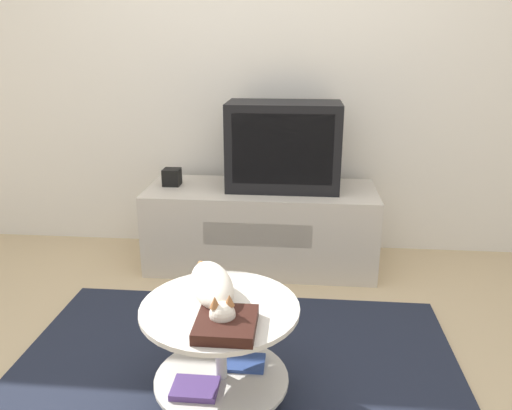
{
  "coord_description": "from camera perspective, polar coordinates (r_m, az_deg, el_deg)",
  "views": [
    {
      "loc": [
        0.26,
        -1.65,
        1.36
      ],
      "look_at": [
        0.04,
        0.64,
        0.6
      ],
      "focal_mm": 35.0,
      "sensor_mm": 36.0,
      "label": 1
    }
  ],
  "objects": [
    {
      "name": "wall_back",
      "position": [
        3.29,
        0.88,
        17.2
      ],
      "size": [
        8.0,
        0.05,
        2.6
      ],
      "color": "silver",
      "rests_on": "ground_plane"
    },
    {
      "name": "rug",
      "position": [
        2.15,
        -2.93,
        -20.69
      ],
      "size": [
        1.93,
        1.59,
        0.02
      ],
      "color": "#1E2333",
      "rests_on": "ground_plane"
    },
    {
      "name": "coffee_table",
      "position": [
        1.95,
        -4.11,
        -15.49
      ],
      "size": [
        0.59,
        0.59,
        0.42
      ],
      "color": "#B2B2B7",
      "rests_on": "rug"
    },
    {
      "name": "tv",
      "position": [
        3.0,
        3.16,
        6.75
      ],
      "size": [
        0.67,
        0.35,
        0.52
      ],
      "color": "black",
      "rests_on": "tv_stand"
    },
    {
      "name": "tv_stand",
      "position": [
        3.13,
        0.59,
        -2.49
      ],
      "size": [
        1.4,
        0.55,
        0.5
      ],
      "color": "beige",
      "rests_on": "ground_plane"
    },
    {
      "name": "cat",
      "position": [
        1.87,
        -4.99,
        -9.34
      ],
      "size": [
        0.26,
        0.5,
        0.12
      ],
      "rotation": [
        0.0,
        0.0,
        -1.21
      ],
      "color": "silver",
      "rests_on": "coffee_table"
    },
    {
      "name": "dvd_box",
      "position": [
        1.72,
        -3.44,
        -13.44
      ],
      "size": [
        0.2,
        0.22,
        0.04
      ],
      "color": "black",
      "rests_on": "coffee_table"
    },
    {
      "name": "ground_plane",
      "position": [
        2.15,
        -2.93,
        -20.9
      ],
      "size": [
        12.0,
        12.0,
        0.0
      ],
      "primitive_type": "plane",
      "color": "tan"
    },
    {
      "name": "speaker",
      "position": [
        3.15,
        -9.59,
        3.17
      ],
      "size": [
        0.1,
        0.1,
        0.1
      ],
      "color": "black",
      "rests_on": "tv_stand"
    }
  ]
}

